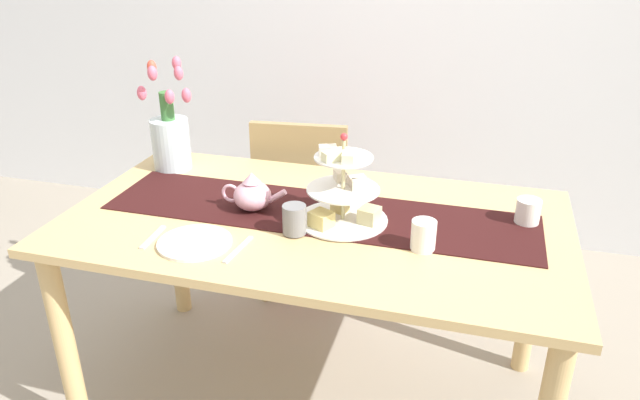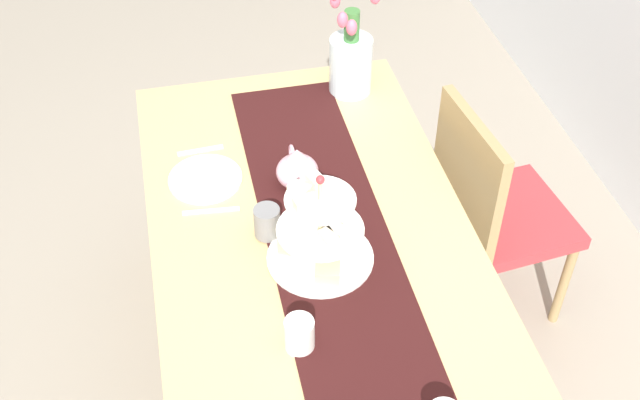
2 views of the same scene
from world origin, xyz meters
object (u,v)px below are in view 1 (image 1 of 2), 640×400
(fork_left, at_px, (153,237))
(mug_white_text, at_px, (423,235))
(cream_jug, at_px, (528,212))
(knife_left, at_px, (238,249))
(tulip_vase, at_px, (170,136))
(dining_table, at_px, (315,246))
(dinner_plate_left, at_px, (195,243))
(chair_left, at_px, (304,200))
(tiered_cake_stand, at_px, (343,196))
(teapot, at_px, (252,194))
(mug_grey, at_px, (294,219))

(fork_left, bearing_deg, mug_white_text, 10.95)
(cream_jug, relative_size, knife_left, 0.50)
(tulip_vase, xyz_separation_m, cream_jug, (1.36, -0.13, -0.09))
(dining_table, relative_size, cream_jug, 19.78)
(dinner_plate_left, bearing_deg, mug_white_text, 13.21)
(cream_jug, relative_size, dinner_plate_left, 0.37)
(chair_left, relative_size, cream_jug, 10.71)
(tulip_vase, distance_m, knife_left, 0.77)
(tiered_cake_stand, bearing_deg, dinner_plate_left, -146.19)
(chair_left, bearing_deg, fork_left, -101.61)
(teapot, bearing_deg, mug_grey, -33.23)
(chair_left, bearing_deg, dinner_plate_left, -93.16)
(teapot, height_order, mug_grey, teapot)
(dining_table, relative_size, teapot, 7.05)
(dining_table, bearing_deg, tiered_cake_stand, -2.34)
(chair_left, height_order, teapot, teapot)
(teapot, xyz_separation_m, cream_jug, (0.91, 0.15, -0.02))
(chair_left, xyz_separation_m, teapot, (0.03, -0.69, 0.33))
(teapot, height_order, tulip_vase, tulip_vase)
(dining_table, relative_size, fork_left, 11.21)
(knife_left, xyz_separation_m, mug_grey, (0.13, 0.15, 0.05))
(chair_left, xyz_separation_m, knife_left, (0.09, -0.97, 0.28))
(chair_left, distance_m, teapot, 0.77)
(knife_left, bearing_deg, tulip_vase, 132.90)
(tiered_cake_stand, height_order, knife_left, tiered_cake_stand)
(dining_table, distance_m, tulip_vase, 0.78)
(fork_left, bearing_deg, mug_grey, 19.45)
(tiered_cake_stand, xyz_separation_m, cream_jug, (0.59, 0.16, -0.05))
(mug_white_text, bearing_deg, dinner_plate_left, -166.79)
(fork_left, bearing_deg, teapot, 50.33)
(tiered_cake_stand, height_order, mug_white_text, tiered_cake_stand)
(knife_left, bearing_deg, mug_white_text, 16.60)
(mug_grey, bearing_deg, dinner_plate_left, -151.70)
(dinner_plate_left, height_order, knife_left, dinner_plate_left)
(tulip_vase, height_order, dinner_plate_left, tulip_vase)
(dinner_plate_left, bearing_deg, teapot, 73.17)
(mug_grey, bearing_deg, cream_jug, 21.40)
(teapot, bearing_deg, dining_table, 0.00)
(knife_left, height_order, mug_white_text, mug_white_text)
(chair_left, distance_m, knife_left, 1.01)
(mug_white_text, bearing_deg, tulip_vase, 159.33)
(tulip_vase, xyz_separation_m, fork_left, (0.23, -0.56, -0.13))
(fork_left, height_order, mug_grey, mug_grey)
(knife_left, height_order, mug_grey, mug_grey)
(cream_jug, relative_size, mug_white_text, 0.89)
(dining_table, bearing_deg, dinner_plate_left, -138.06)
(dinner_plate_left, xyz_separation_m, fork_left, (-0.14, 0.00, -0.00))
(tiered_cake_stand, distance_m, fork_left, 0.62)
(fork_left, bearing_deg, knife_left, 0.00)
(tiered_cake_stand, xyz_separation_m, dinner_plate_left, (-0.41, -0.27, -0.09))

